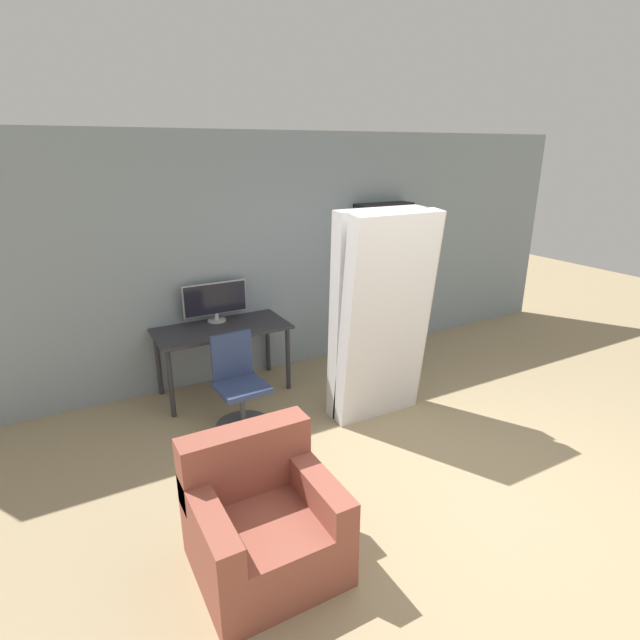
{
  "coord_description": "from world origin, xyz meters",
  "views": [
    {
      "loc": [
        -2.59,
        -1.99,
        2.52
      ],
      "look_at": [
        -0.53,
        1.73,
        1.05
      ],
      "focal_mm": 28.0,
      "sensor_mm": 36.0,
      "label": 1
    }
  ],
  "objects_px": {
    "mattress_far": "(374,315)",
    "bookshelf": "(374,280)",
    "office_chair": "(239,391)",
    "monitor": "(215,300)",
    "armchair": "(262,521)",
    "mattress_near": "(387,321)"
  },
  "relations": [
    {
      "from": "office_chair",
      "to": "bookshelf",
      "type": "height_order",
      "value": "bookshelf"
    },
    {
      "from": "monitor",
      "to": "armchair",
      "type": "height_order",
      "value": "monitor"
    },
    {
      "from": "office_chair",
      "to": "mattress_far",
      "type": "distance_m",
      "value": 1.47
    },
    {
      "from": "monitor",
      "to": "mattress_near",
      "type": "distance_m",
      "value": 1.9
    },
    {
      "from": "bookshelf",
      "to": "mattress_far",
      "type": "height_order",
      "value": "mattress_far"
    },
    {
      "from": "mattress_near",
      "to": "armchair",
      "type": "relative_size",
      "value": 2.37
    },
    {
      "from": "bookshelf",
      "to": "office_chair",
      "type": "bearing_deg",
      "value": -156.12
    },
    {
      "from": "office_chair",
      "to": "mattress_near",
      "type": "bearing_deg",
      "value": -23.64
    },
    {
      "from": "monitor",
      "to": "bookshelf",
      "type": "distance_m",
      "value": 2.09
    },
    {
      "from": "office_chair",
      "to": "mattress_far",
      "type": "relative_size",
      "value": 0.44
    },
    {
      "from": "armchair",
      "to": "mattress_near",
      "type": "bearing_deg",
      "value": 32.69
    },
    {
      "from": "bookshelf",
      "to": "mattress_near",
      "type": "bearing_deg",
      "value": -121.45
    },
    {
      "from": "office_chair",
      "to": "armchair",
      "type": "distance_m",
      "value": 1.74
    },
    {
      "from": "monitor",
      "to": "mattress_near",
      "type": "relative_size",
      "value": 0.34
    },
    {
      "from": "bookshelf",
      "to": "armchair",
      "type": "height_order",
      "value": "bookshelf"
    },
    {
      "from": "office_chair",
      "to": "bookshelf",
      "type": "bearing_deg",
      "value": 23.88
    },
    {
      "from": "mattress_far",
      "to": "bookshelf",
      "type": "bearing_deg",
      "value": 54.93
    },
    {
      "from": "mattress_near",
      "to": "mattress_far",
      "type": "height_order",
      "value": "same"
    },
    {
      "from": "bookshelf",
      "to": "armchair",
      "type": "bearing_deg",
      "value": -135.32
    },
    {
      "from": "bookshelf",
      "to": "mattress_far",
      "type": "xyz_separation_m",
      "value": [
        -0.93,
        -1.33,
        0.08
      ]
    },
    {
      "from": "monitor",
      "to": "office_chair",
      "type": "relative_size",
      "value": 0.78
    },
    {
      "from": "bookshelf",
      "to": "mattress_far",
      "type": "relative_size",
      "value": 0.94
    }
  ]
}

